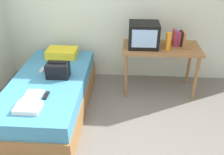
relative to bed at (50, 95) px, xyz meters
name	(u,v)px	position (x,y,z in m)	size (l,w,h in m)	color
wall_back	(121,2)	(0.94, 1.17, 1.04)	(5.20, 0.10, 2.60)	silver
bed	(50,95)	(0.00, 0.00, 0.00)	(1.00, 2.00, 0.52)	olive
desk	(161,52)	(1.57, 0.68, 0.40)	(1.16, 0.60, 0.76)	olive
tv	(144,35)	(1.29, 0.67, 0.68)	(0.44, 0.39, 0.36)	black
water_bottle	(168,41)	(1.64, 0.57, 0.63)	(0.08, 0.08, 0.26)	orange
book_row	(179,38)	(1.82, 0.76, 0.61)	(0.17, 0.16, 0.24)	#B72D33
picture_frame	(186,46)	(1.91, 0.57, 0.56)	(0.11, 0.02, 0.13)	olive
pillow	(62,53)	(0.01, 0.74, 0.33)	(0.47, 0.32, 0.12)	yellow
handbag	(58,70)	(0.13, 0.07, 0.36)	(0.30, 0.20, 0.23)	black
magazine	(33,96)	(-0.06, -0.42, 0.27)	(0.21, 0.29, 0.01)	white
remote_dark	(46,95)	(0.10, -0.41, 0.27)	(0.04, 0.16, 0.02)	black
remote_silver	(42,70)	(-0.15, 0.22, 0.27)	(0.04, 0.14, 0.02)	#B7B7BC
folded_towel	(28,108)	(-0.02, -0.68, 0.29)	(0.28, 0.22, 0.05)	white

